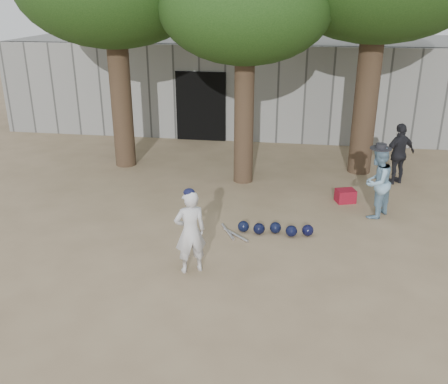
% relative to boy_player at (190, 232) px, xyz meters
% --- Properties ---
extents(ground, '(70.00, 70.00, 0.00)m').
position_rel_boy_player_xyz_m(ground, '(-0.24, 0.37, -0.75)').
color(ground, '#937C5E').
rests_on(ground, ground).
extents(boy_player, '(0.65, 0.57, 1.49)m').
position_rel_boy_player_xyz_m(boy_player, '(0.00, 0.00, 0.00)').
color(boy_player, silver).
rests_on(boy_player, ground).
extents(spectator_blue, '(0.91, 0.95, 1.55)m').
position_rel_boy_player_xyz_m(spectator_blue, '(3.40, 2.83, 0.03)').
color(spectator_blue, '#7CA4C0').
rests_on(spectator_blue, ground).
extents(spectator_dark, '(0.97, 0.79, 1.54)m').
position_rel_boy_player_xyz_m(spectator_dark, '(4.20, 5.00, 0.02)').
color(spectator_dark, black).
rests_on(spectator_dark, ground).
extents(red_bag, '(0.50, 0.43, 0.30)m').
position_rel_boy_player_xyz_m(red_bag, '(2.85, 3.54, -0.60)').
color(red_bag, maroon).
rests_on(red_bag, ground).
extents(back_building, '(16.00, 5.24, 3.00)m').
position_rel_boy_player_xyz_m(back_building, '(-0.24, 10.70, 0.75)').
color(back_building, gray).
rests_on(back_building, ground).
extents(helmet_row, '(1.51, 0.33, 0.23)m').
position_rel_boy_player_xyz_m(helmet_row, '(1.36, 1.63, -0.63)').
color(helmet_row, black).
rests_on(helmet_row, ground).
extents(bat_pile, '(0.65, 0.72, 0.06)m').
position_rel_boy_player_xyz_m(bat_pile, '(0.51, 1.48, -0.72)').
color(bat_pile, silver).
rests_on(bat_pile, ground).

